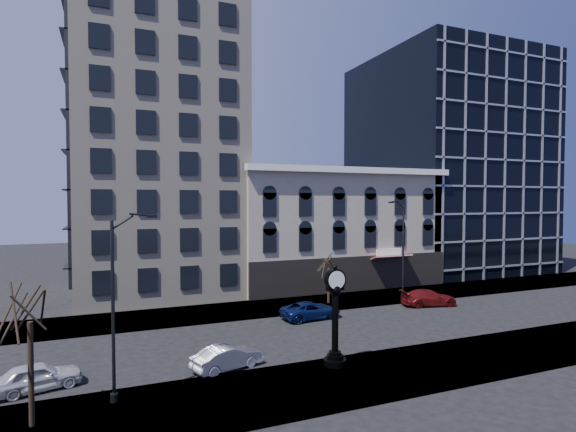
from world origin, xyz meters
name	(u,v)px	position (x,y,z in m)	size (l,w,h in m)	color
ground	(283,337)	(0.00, 0.00, 0.00)	(160.00, 160.00, 0.00)	black
sidewalk_far	(248,309)	(0.00, 8.00, 0.06)	(160.00, 6.00, 0.12)	gray
sidewalk_near	(341,380)	(0.00, -8.00, 0.06)	(160.00, 6.00, 0.12)	gray
cream_tower	(156,99)	(-6.11, 18.88, 19.32)	(15.90, 15.40, 42.50)	beige
victorian_row	(331,230)	(12.00, 15.89, 6.00)	(22.60, 11.19, 12.50)	#A99E8B
glass_office	(445,165)	(32.00, 20.91, 14.00)	(20.00, 20.15, 28.00)	black
street_clock	(335,320)	(0.66, -6.16, 2.62)	(1.25, 1.25, 5.53)	black
street_lamp_near	(126,256)	(-10.13, -6.18, 6.65)	(2.11, 1.08, 8.66)	black
street_lamp_far	(399,223)	(13.97, 6.36, 7.10)	(2.31, 1.00, 9.25)	black
bare_tree_near	(30,299)	(-13.82, -7.49, 5.26)	(3.96, 3.96, 6.80)	#312418
bare_tree_far	(329,261)	(7.25, 7.36, 3.85)	(2.88, 2.88, 4.95)	#312418
car_near_a	(37,376)	(-14.12, -3.41, 0.67)	(1.59, 3.95, 1.35)	silver
car_near_b	(227,357)	(-4.93, -4.24, 0.65)	(1.37, 3.94, 1.30)	silver
car_far_a	(311,310)	(3.69, 3.50, 0.66)	(2.20, 4.77, 1.33)	#0C194C
car_far_b	(429,298)	(15.11, 3.55, 0.70)	(1.96, 4.82, 1.40)	maroon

